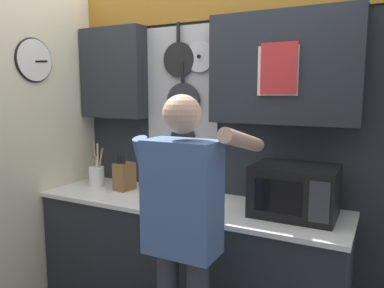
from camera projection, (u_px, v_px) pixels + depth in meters
base_cabinet_counter at (186, 262)px, 2.65m from camera, size 2.16×0.63×0.88m
back_wall_unit at (207, 113)px, 2.74m from camera, size 2.73×0.23×2.45m
side_wall at (26, 147)px, 2.69m from camera, size 0.07×1.60×2.45m
microwave at (295, 191)px, 2.27m from camera, size 0.50×0.37×0.31m
knife_block at (124, 176)px, 2.87m from camera, size 0.13×0.16×0.28m
utensil_crock at (97, 175)px, 3.00m from camera, size 0.12×0.12×0.35m
person at (183, 221)px, 1.95m from camera, size 0.54×0.64×1.62m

